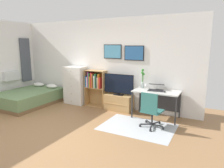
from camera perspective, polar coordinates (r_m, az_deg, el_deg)
name	(u,v)px	position (r m, az deg, el deg)	size (l,w,h in m)	color
ground_plane	(46,132)	(4.89, -17.91, -12.78)	(7.20, 7.20, 0.00)	#936B44
wall_back_with_posters	(102,63)	(6.42, -2.90, 5.87)	(6.12, 0.09, 2.70)	white
area_rug	(137,127)	(4.97, 7.16, -11.86)	(1.70, 1.20, 0.01)	#B2B7BC
bed	(29,97)	(7.22, -22.21, -3.47)	(1.48, 2.01, 0.57)	brown
dresser	(75,85)	(6.78, -10.21, -0.33)	(0.71, 0.46, 1.23)	white
bookshelf	(95,84)	(6.40, -4.80, -0.08)	(0.68, 0.30, 1.14)	tan
tv_stand	(119,103)	(6.07, 1.91, -5.22)	(0.83, 0.41, 0.47)	tan
television	(119,85)	(5.92, 1.85, -0.18)	(0.93, 0.16, 0.62)	black
desk	(157,95)	(5.54, 12.57, -3.02)	(1.19, 0.64, 0.74)	silver
office_chair	(151,109)	(4.81, 10.84, -7.00)	(0.57, 0.58, 0.86)	#232326
laptop	(156,88)	(5.52, 12.30, -0.98)	(0.44, 0.47, 0.17)	#333338
computer_mouse	(164,92)	(5.32, 14.51, -2.08)	(0.06, 0.10, 0.03)	#262628
bamboo_vase	(143,79)	(5.71, 8.60, 1.30)	(0.10, 0.10, 0.53)	silver
wine_glass	(146,85)	(5.47, 9.49, -0.26)	(0.07, 0.07, 0.18)	silver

